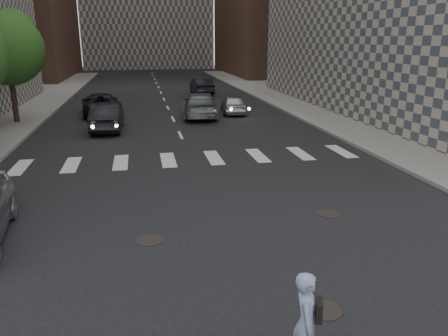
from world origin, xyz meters
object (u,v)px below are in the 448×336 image
object	(u,v)px
traffic_car_a	(107,118)
traffic_car_c	(101,104)
skateboarder	(306,323)
traffic_car_d	(233,104)
tree_c	(8,46)
traffic_car_b	(200,105)
traffic_car_e	(202,86)

from	to	relation	value
traffic_car_a	traffic_car_c	bearing A→B (deg)	-80.65
skateboarder	traffic_car_d	distance (m)	24.78
tree_c	traffic_car_a	size ratio (longest dim) A/B	1.46
traffic_car_a	traffic_car_c	distance (m)	5.79
traffic_car_a	traffic_car_d	size ratio (longest dim) A/B	1.17
tree_c	skateboarder	bearing A→B (deg)	-67.33
traffic_car_c	traffic_car_d	world-z (taller)	traffic_car_c
skateboarder	traffic_car_b	world-z (taller)	skateboarder
tree_c	traffic_car_c	size ratio (longest dim) A/B	1.24
skateboarder	traffic_car_e	size ratio (longest dim) A/B	0.37
tree_c	skateboarder	size ratio (longest dim) A/B	3.75
traffic_car_b	traffic_car_c	world-z (taller)	traffic_car_b
traffic_car_b	traffic_car_d	world-z (taller)	traffic_car_b
traffic_car_a	traffic_car_d	xyz separation A→B (m)	(8.23, 4.41, -0.08)
tree_c	traffic_car_a	world-z (taller)	tree_c
traffic_car_b	skateboarder	bearing A→B (deg)	92.68
traffic_car_a	traffic_car_b	distance (m)	6.76
traffic_car_b	traffic_car_d	bearing A→B (deg)	-152.18
tree_c	traffic_car_d	bearing A→B (deg)	5.42
traffic_car_b	traffic_car_e	xyz separation A→B (m)	(1.86, 12.50, -0.02)
skateboarder	traffic_car_a	bearing A→B (deg)	122.16
traffic_car_a	traffic_car_c	size ratio (longest dim) A/B	0.85
skateboarder	traffic_car_c	distance (m)	26.24
tree_c	traffic_car_b	xyz separation A→B (m)	(11.32, 0.37, -3.84)
traffic_car_d	traffic_car_c	bearing A→B (deg)	-1.85
traffic_car_a	traffic_car_e	bearing A→B (deg)	-113.96
traffic_car_b	traffic_car_c	xyz separation A→B (m)	(-6.57, 2.27, -0.07)
traffic_car_c	traffic_car_d	xyz separation A→B (m)	(9.01, -1.33, -0.08)
traffic_car_c	skateboarder	bearing A→B (deg)	93.76
traffic_car_c	traffic_car_e	xyz separation A→B (m)	(8.44, 10.23, 0.04)
traffic_car_a	traffic_car_c	xyz separation A→B (m)	(-0.77, 5.74, -0.00)
skateboarder	traffic_car_c	xyz separation A→B (m)	(-4.92, 25.77, -0.18)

